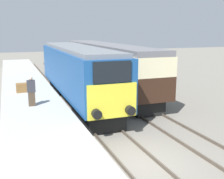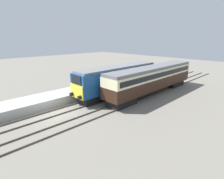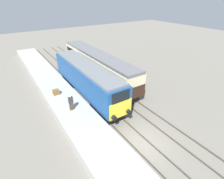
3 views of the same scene
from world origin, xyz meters
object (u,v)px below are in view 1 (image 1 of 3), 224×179
passenger_carriage (106,63)px  luggage_crate (22,88)px  person_on_platform (31,91)px  locomotive (77,72)px

passenger_carriage → luggage_crate: passenger_carriage is taller
passenger_carriage → person_on_platform: bearing=-134.9°
passenger_carriage → luggage_crate: bearing=-157.6°
locomotive → person_on_platform: 4.80m
locomotive → luggage_crate: 3.90m
luggage_crate → locomotive: bearing=-8.1°
person_on_platform → locomotive: bearing=44.6°
passenger_carriage → person_on_platform: (-6.80, -6.83, -0.58)m
locomotive → luggage_crate: bearing=171.9°
locomotive → person_on_platform: locomotive is taller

